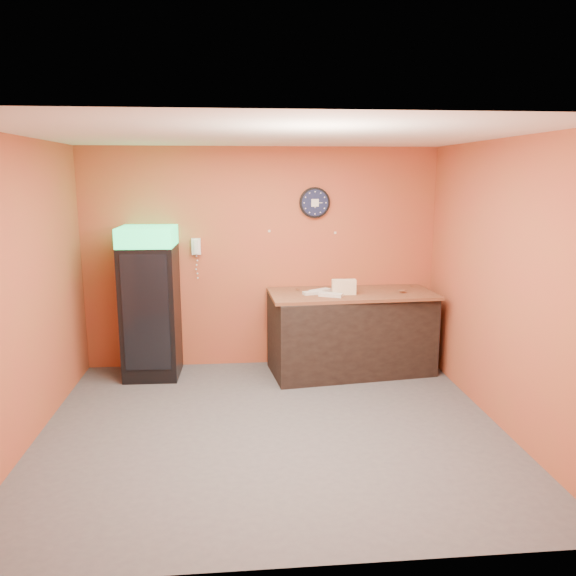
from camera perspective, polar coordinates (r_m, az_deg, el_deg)
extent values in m
plane|color=#47474C|center=(5.69, -1.59, -14.09)|extent=(4.50, 4.50, 0.00)
cube|color=#B44832|center=(7.21, -2.70, 3.03)|extent=(4.50, 0.02, 2.80)
cube|color=#B44832|center=(5.58, -25.42, -0.57)|extent=(0.02, 4.00, 2.80)
cube|color=#B44832|center=(5.83, 20.97, 0.27)|extent=(0.02, 4.00, 2.80)
cube|color=white|center=(5.15, -1.77, 15.30)|extent=(4.50, 4.00, 0.02)
cube|color=black|center=(7.05, -13.74, -2.38)|extent=(0.66, 0.66, 1.62)
cube|color=#1CF274|center=(6.89, -14.11, 5.11)|extent=(0.66, 0.66, 0.23)
cube|color=black|center=(6.72, -14.09, -2.47)|extent=(0.54, 0.03, 1.39)
cube|color=black|center=(7.11, 6.40, -4.63)|extent=(2.07, 1.12, 0.99)
cylinder|color=black|center=(7.18, 2.73, 8.65)|extent=(0.39, 0.05, 0.39)
cylinder|color=#0F1433|center=(7.15, 2.76, 8.64)|extent=(0.33, 0.01, 0.33)
cube|color=white|center=(7.15, 2.77, 8.64)|extent=(0.09, 0.00, 0.09)
cube|color=white|center=(7.15, -9.31, 4.19)|extent=(0.11, 0.07, 0.20)
cube|color=white|center=(7.10, -9.33, 4.14)|extent=(0.05, 0.04, 0.17)
cube|color=brown|center=(6.99, 6.49, -0.58)|extent=(2.07, 1.03, 0.04)
cube|color=#F5E7BE|center=(6.83, 5.69, -0.40)|extent=(0.29, 0.11, 0.06)
cube|color=#F5E7BE|center=(6.82, 5.70, 0.11)|extent=(0.29, 0.11, 0.06)
cube|color=#F5E7BE|center=(6.81, 5.71, 0.61)|extent=(0.29, 0.11, 0.06)
cube|color=silver|center=(6.82, 2.56, -0.49)|extent=(0.27, 0.17, 0.04)
cube|color=silver|center=(6.71, 4.37, -0.69)|extent=(0.30, 0.22, 0.04)
cube|color=silver|center=(6.92, 3.29, -0.30)|extent=(0.29, 0.24, 0.04)
cylinder|color=silver|center=(6.99, 5.98, -0.12)|extent=(0.06, 0.06, 0.06)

